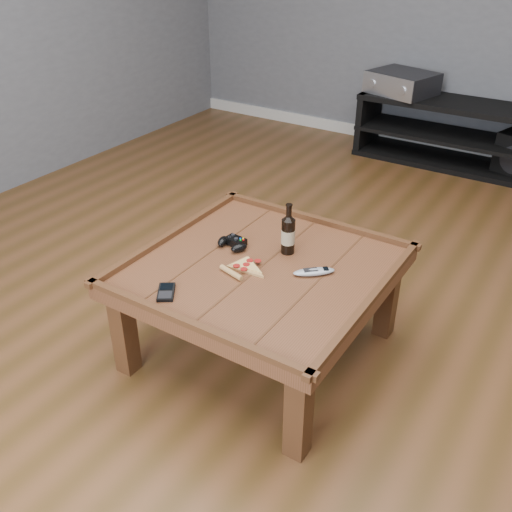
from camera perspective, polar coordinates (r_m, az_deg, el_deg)
The scene contains 10 objects.
ground at distance 2.65m, azimuth 0.53°, elevation -9.33°, with size 6.00×6.00×0.00m, color #4E3316.
baseboard at distance 5.10m, azimuth 19.04°, elevation 10.16°, with size 5.00×0.02×0.10m, color silver.
coffee_table at distance 2.41m, azimuth 0.57°, elevation -2.20°, with size 1.03×1.03×0.48m.
media_console at distance 4.82m, azimuth 18.64°, elevation 11.55°, with size 1.40×0.45×0.50m.
beer_bottle at distance 2.44m, azimuth 3.23°, elevation 2.27°, with size 0.06×0.06×0.23m.
game_controller at distance 2.51m, azimuth -2.33°, elevation 1.31°, with size 0.16×0.11×0.04m.
pizza_slice at distance 2.36m, azimuth -1.19°, elevation -1.13°, with size 0.19×0.25×0.02m.
smartphone at distance 2.23m, azimuth -8.98°, elevation -3.58°, with size 0.12×0.13×0.02m.
remote_control at distance 2.33m, azimuth 5.82°, elevation -1.56°, with size 0.17×0.16×0.03m.
av_receiver at distance 4.84m, azimuth 14.38°, elevation 16.44°, with size 0.56×0.51×0.17m.
Camera 1 is at (1.07, -1.72, 1.70)m, focal length 40.00 mm.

